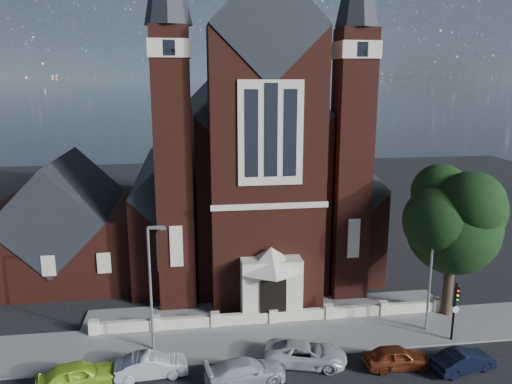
% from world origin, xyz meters
% --- Properties ---
extents(ground, '(120.00, 120.00, 0.00)m').
position_xyz_m(ground, '(0.00, 15.00, 0.00)').
color(ground, black).
rests_on(ground, ground).
extents(pavement_strip, '(60.00, 5.00, 0.12)m').
position_xyz_m(pavement_strip, '(0.00, 4.50, 0.00)').
color(pavement_strip, slate).
rests_on(pavement_strip, ground).
extents(forecourt_paving, '(26.00, 3.00, 0.14)m').
position_xyz_m(forecourt_paving, '(0.00, 8.50, 0.00)').
color(forecourt_paving, slate).
rests_on(forecourt_paving, ground).
extents(forecourt_wall, '(24.00, 0.40, 0.90)m').
position_xyz_m(forecourt_wall, '(0.00, 6.50, 0.00)').
color(forecourt_wall, beige).
rests_on(forecourt_wall, ground).
extents(church, '(20.01, 34.90, 29.20)m').
position_xyz_m(church, '(-0.00, 22.94, 8.19)').
color(church, '#461B12').
rests_on(church, ground).
extents(parish_hall, '(12.00, 12.20, 10.24)m').
position_xyz_m(parish_hall, '(-16.00, 18.00, 4.01)').
color(parish_hall, '#461B12').
rests_on(parish_hall, ground).
extents(street_tree, '(6.40, 6.60, 10.70)m').
position_xyz_m(street_tree, '(12.60, 5.71, 6.96)').
color(street_tree, black).
rests_on(street_tree, ground).
extents(street_lamp_left, '(1.16, 0.22, 8.09)m').
position_xyz_m(street_lamp_left, '(-7.91, 4.00, 4.60)').
color(street_lamp_left, gray).
rests_on(street_lamp_left, ground).
extents(street_lamp_right, '(1.16, 0.22, 8.09)m').
position_xyz_m(street_lamp_right, '(10.09, 4.00, 4.60)').
color(street_lamp_right, gray).
rests_on(street_lamp_right, ground).
extents(traffic_signal, '(0.28, 0.42, 4.00)m').
position_xyz_m(traffic_signal, '(11.00, 2.43, 2.58)').
color(traffic_signal, black).
rests_on(traffic_signal, ground).
extents(car_lime_van, '(4.64, 2.85, 1.47)m').
position_xyz_m(car_lime_van, '(-11.87, 0.73, 0.74)').
color(car_lime_van, '#9DD029').
rests_on(car_lime_van, ground).
extents(car_silver_a, '(4.19, 1.82, 1.34)m').
position_xyz_m(car_silver_a, '(-7.95, 1.23, 0.67)').
color(car_silver_a, '#ADB1B5').
rests_on(car_silver_a, ground).
extents(car_silver_b, '(4.79, 2.52, 1.32)m').
position_xyz_m(car_silver_b, '(-2.71, -0.07, 0.66)').
color(car_silver_b, '#AEB2B6').
rests_on(car_silver_b, ground).
extents(car_white_suv, '(5.31, 3.48, 1.36)m').
position_xyz_m(car_white_suv, '(1.04, 1.24, 0.68)').
color(car_white_suv, silver).
rests_on(car_white_suv, ground).
extents(car_dark_red, '(3.95, 1.60, 1.34)m').
position_xyz_m(car_dark_red, '(6.24, 0.11, 0.67)').
color(car_dark_red, '#612310').
rests_on(car_dark_red, ground).
extents(car_navy, '(4.06, 2.16, 1.27)m').
position_xyz_m(car_navy, '(9.92, -0.73, 0.64)').
color(car_navy, black).
rests_on(car_navy, ground).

